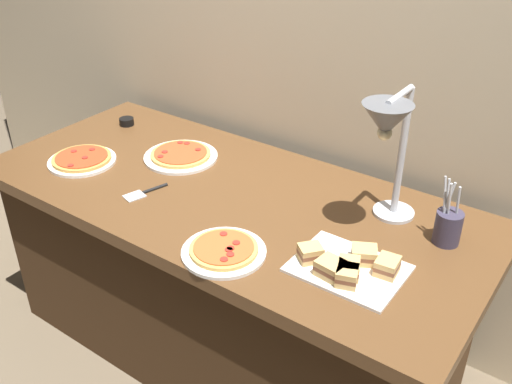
{
  "coord_description": "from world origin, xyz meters",
  "views": [
    {
      "loc": [
        1.14,
        -1.41,
        1.83
      ],
      "look_at": [
        0.13,
        0.0,
        0.81
      ],
      "focal_mm": 40.66,
      "sensor_mm": 36.0,
      "label": 1
    }
  ],
  "objects_px": {
    "heat_lamp": "(389,132)",
    "sandwich_platter": "(348,266)",
    "pizza_plate_front": "(181,155)",
    "serving_spatula": "(144,192)",
    "pizza_plate_raised_stand": "(224,251)",
    "pizza_plate_center": "(82,160)",
    "sauce_cup_near": "(127,121)",
    "utensil_holder": "(448,226)"
  },
  "relations": [
    {
      "from": "pizza_plate_front",
      "to": "utensil_holder",
      "type": "height_order",
      "value": "utensil_holder"
    },
    {
      "from": "pizza_plate_front",
      "to": "pizza_plate_center",
      "type": "height_order",
      "value": "same"
    },
    {
      "from": "utensil_holder",
      "to": "pizza_plate_front",
      "type": "bearing_deg",
      "value": -177.38
    },
    {
      "from": "sauce_cup_near",
      "to": "serving_spatula",
      "type": "distance_m",
      "value": 0.64
    },
    {
      "from": "pizza_plate_center",
      "to": "pizza_plate_raised_stand",
      "type": "bearing_deg",
      "value": -10.22
    },
    {
      "from": "pizza_plate_front",
      "to": "serving_spatula",
      "type": "relative_size",
      "value": 1.72
    },
    {
      "from": "pizza_plate_center",
      "to": "sauce_cup_near",
      "type": "xyz_separation_m",
      "value": [
        -0.13,
        0.36,
        0.0
      ]
    },
    {
      "from": "sandwich_platter",
      "to": "utensil_holder",
      "type": "distance_m",
      "value": 0.37
    },
    {
      "from": "heat_lamp",
      "to": "sandwich_platter",
      "type": "relative_size",
      "value": 1.44
    },
    {
      "from": "heat_lamp",
      "to": "pizza_plate_raised_stand",
      "type": "xyz_separation_m",
      "value": [
        -0.33,
        -0.38,
        -0.34
      ]
    },
    {
      "from": "pizza_plate_front",
      "to": "utensil_holder",
      "type": "distance_m",
      "value": 1.08
    },
    {
      "from": "serving_spatula",
      "to": "sauce_cup_near",
      "type": "bearing_deg",
      "value": 142.01
    },
    {
      "from": "pizza_plate_center",
      "to": "serving_spatula",
      "type": "relative_size",
      "value": 1.55
    },
    {
      "from": "heat_lamp",
      "to": "pizza_plate_front",
      "type": "distance_m",
      "value": 0.94
    },
    {
      "from": "pizza_plate_center",
      "to": "utensil_holder",
      "type": "bearing_deg",
      "value": 12.56
    },
    {
      "from": "pizza_plate_raised_stand",
      "to": "utensil_holder",
      "type": "height_order",
      "value": "utensil_holder"
    },
    {
      "from": "heat_lamp",
      "to": "pizza_plate_center",
      "type": "height_order",
      "value": "heat_lamp"
    },
    {
      "from": "pizza_plate_front",
      "to": "sandwich_platter",
      "type": "height_order",
      "value": "sandwich_platter"
    },
    {
      "from": "pizza_plate_front",
      "to": "utensil_holder",
      "type": "relative_size",
      "value": 1.3
    },
    {
      "from": "heat_lamp",
      "to": "serving_spatula",
      "type": "distance_m",
      "value": 0.91
    },
    {
      "from": "pizza_plate_front",
      "to": "sandwich_platter",
      "type": "bearing_deg",
      "value": -16.65
    },
    {
      "from": "pizza_plate_front",
      "to": "utensil_holder",
      "type": "xyz_separation_m",
      "value": [
        1.07,
        0.05,
        0.05
      ]
    },
    {
      "from": "pizza_plate_raised_stand",
      "to": "serving_spatula",
      "type": "xyz_separation_m",
      "value": [
        -0.46,
        0.12,
        -0.01
      ]
    },
    {
      "from": "heat_lamp",
      "to": "sauce_cup_near",
      "type": "distance_m",
      "value": 1.34
    },
    {
      "from": "utensil_holder",
      "to": "pizza_plate_center",
      "type": "bearing_deg",
      "value": -167.44
    },
    {
      "from": "utensil_holder",
      "to": "serving_spatula",
      "type": "height_order",
      "value": "utensil_holder"
    },
    {
      "from": "pizza_plate_front",
      "to": "serving_spatula",
      "type": "distance_m",
      "value": 0.3
    },
    {
      "from": "pizza_plate_raised_stand",
      "to": "sandwich_platter",
      "type": "height_order",
      "value": "sandwich_platter"
    },
    {
      "from": "sandwich_platter",
      "to": "pizza_plate_center",
      "type": "bearing_deg",
      "value": 179.43
    },
    {
      "from": "heat_lamp",
      "to": "sandwich_platter",
      "type": "bearing_deg",
      "value": -84.36
    },
    {
      "from": "pizza_plate_raised_stand",
      "to": "serving_spatula",
      "type": "height_order",
      "value": "pizza_plate_raised_stand"
    },
    {
      "from": "pizza_plate_raised_stand",
      "to": "serving_spatula",
      "type": "bearing_deg",
      "value": 165.24
    },
    {
      "from": "sandwich_platter",
      "to": "sauce_cup_near",
      "type": "xyz_separation_m",
      "value": [
        -1.32,
        0.37,
        -0.01
      ]
    },
    {
      "from": "sauce_cup_near",
      "to": "serving_spatula",
      "type": "relative_size",
      "value": 0.38
    },
    {
      "from": "sandwich_platter",
      "to": "sauce_cup_near",
      "type": "distance_m",
      "value": 1.37
    },
    {
      "from": "pizza_plate_center",
      "to": "utensil_holder",
      "type": "height_order",
      "value": "utensil_holder"
    },
    {
      "from": "heat_lamp",
      "to": "pizza_plate_front",
      "type": "bearing_deg",
      "value": 178.37
    },
    {
      "from": "pizza_plate_front",
      "to": "pizza_plate_raised_stand",
      "type": "bearing_deg",
      "value": -36.9
    },
    {
      "from": "heat_lamp",
      "to": "pizza_plate_center",
      "type": "distance_m",
      "value": 1.24
    },
    {
      "from": "sauce_cup_near",
      "to": "utensil_holder",
      "type": "bearing_deg",
      "value": -2.19
    },
    {
      "from": "heat_lamp",
      "to": "pizza_plate_raised_stand",
      "type": "height_order",
      "value": "heat_lamp"
    },
    {
      "from": "pizza_plate_center",
      "to": "sandwich_platter",
      "type": "xyz_separation_m",
      "value": [
        1.19,
        -0.01,
        0.01
      ]
    }
  ]
}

